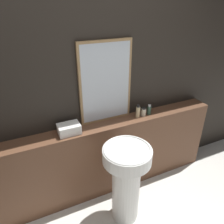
# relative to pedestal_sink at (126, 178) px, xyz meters

# --- Properties ---
(wall_back) EXTENTS (8.00, 0.06, 2.50)m
(wall_back) POSITION_rel_pedestal_sink_xyz_m (-0.10, 0.60, 0.71)
(wall_back) COLOR black
(wall_back) RESTS_ON ground_plane
(vanity_counter) EXTENTS (2.87, 0.23, 0.91)m
(vanity_counter) POSITION_rel_pedestal_sink_xyz_m (-0.10, 0.45, -0.08)
(vanity_counter) COLOR brown
(vanity_counter) RESTS_ON ground_plane
(pedestal_sink) EXTENTS (0.47, 0.47, 0.90)m
(pedestal_sink) POSITION_rel_pedestal_sink_xyz_m (0.00, 0.00, 0.00)
(pedestal_sink) COLOR white
(pedestal_sink) RESTS_ON ground_plane
(mirror) EXTENTS (0.57, 0.03, 0.86)m
(mirror) POSITION_rel_pedestal_sink_xyz_m (0.03, 0.55, 0.80)
(mirror) COLOR #937047
(mirror) RESTS_ON vanity_counter
(towel_stack) EXTENTS (0.22, 0.16, 0.10)m
(towel_stack) POSITION_rel_pedestal_sink_xyz_m (-0.42, 0.45, 0.42)
(towel_stack) COLOR white
(towel_stack) RESTS_ON vanity_counter
(shampoo_bottle) EXTENTS (0.05, 0.05, 0.15)m
(shampoo_bottle) POSITION_rel_pedestal_sink_xyz_m (0.38, 0.45, 0.44)
(shampoo_bottle) COLOR #C6B284
(shampoo_bottle) RESTS_ON vanity_counter
(conditioner_bottle) EXTENTS (0.06, 0.06, 0.10)m
(conditioner_bottle) POSITION_rel_pedestal_sink_xyz_m (0.45, 0.45, 0.42)
(conditioner_bottle) COLOR beige
(conditioner_bottle) RESTS_ON vanity_counter
(lotion_bottle) EXTENTS (0.04, 0.04, 0.12)m
(lotion_bottle) POSITION_rel_pedestal_sink_xyz_m (0.53, 0.45, 0.43)
(lotion_bottle) COLOR #2D4C3D
(lotion_bottle) RESTS_ON vanity_counter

